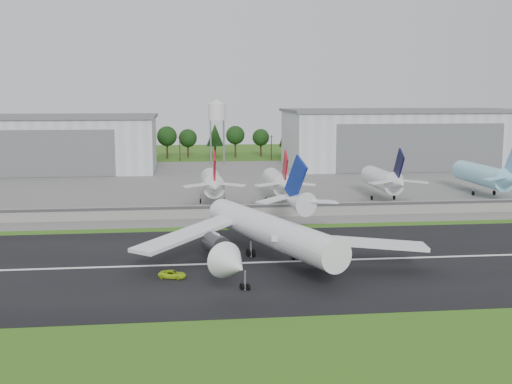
{
  "coord_description": "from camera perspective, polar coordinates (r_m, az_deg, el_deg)",
  "views": [
    {
      "loc": [
        -21.47,
        -106.95,
        31.58
      ],
      "look_at": [
        -4.23,
        40.0,
        9.0
      ],
      "focal_mm": 45.0,
      "sensor_mm": 36.0,
      "label": 1
    }
  ],
  "objects": [
    {
      "name": "main_airliner",
      "position": [
        120.66,
        1.2,
        -4.1
      ],
      "size": [
        53.53,
        57.34,
        18.17
      ],
      "rotation": [
        0.0,
        0.0,
        3.51
      ],
      "color": "white",
      "rests_on": "runway"
    },
    {
      "name": "utility_poles",
      "position": [
        309.32,
        -2.68,
        2.81
      ],
      "size": [
        230.0,
        3.0,
        12.0
      ],
      "primitive_type": null,
      "color": "black",
      "rests_on": "ground"
    },
    {
      "name": "parked_jet_navy",
      "position": [
        194.82,
        11.39,
        1.05
      ],
      "size": [
        7.36,
        31.29,
        16.81
      ],
      "color": "silver",
      "rests_on": "ground"
    },
    {
      "name": "hangar_east",
      "position": [
        289.1,
        12.86,
        4.7
      ],
      "size": [
        102.0,
        47.0,
        25.2
      ],
      "color": "silver",
      "rests_on": "ground"
    },
    {
      "name": "treeline",
      "position": [
        324.21,
        -2.87,
        3.08
      ],
      "size": [
        320.0,
        16.0,
        22.0
      ],
      "primitive_type": null,
      "color": "black",
      "rests_on": "ground"
    },
    {
      "name": "runway",
      "position": [
        123.02,
        3.61,
        -6.19
      ],
      "size": [
        320.0,
        60.0,
        0.1
      ],
      "primitive_type": "cube",
      "color": "black",
      "rests_on": "ground"
    },
    {
      "name": "runway_centerline",
      "position": [
        123.0,
        3.61,
        -6.17
      ],
      "size": [
        220.0,
        1.0,
        0.02
      ],
      "primitive_type": "cube",
      "color": "white",
      "rests_on": "runway"
    },
    {
      "name": "hangar_west",
      "position": [
        278.82,
        -18.84,
        4.11
      ],
      "size": [
        97.0,
        44.0,
        23.2
      ],
      "color": "silver",
      "rests_on": "ground"
    },
    {
      "name": "parked_jet_red_a",
      "position": [
        185.48,
        -3.89,
        0.81
      ],
      "size": [
        7.36,
        31.29,
        16.77
      ],
      "color": "silver",
      "rests_on": "ground"
    },
    {
      "name": "ground_vehicle",
      "position": [
        112.74,
        -7.43,
        -7.26
      ],
      "size": [
        5.26,
        3.67,
        1.33
      ],
      "primitive_type": "imported",
      "rotation": [
        0.0,
        0.0,
        1.23
      ],
      "color": "#AED318",
      "rests_on": "runway"
    },
    {
      "name": "water_tower",
      "position": [
        292.5,
        -3.49,
        7.29
      ],
      "size": [
        8.4,
        8.4,
        29.4
      ],
      "color": "#99999E",
      "rests_on": "ground"
    },
    {
      "name": "parked_jet_red_b",
      "position": [
        187.39,
        2.01,
        0.88
      ],
      "size": [
        7.36,
        31.29,
        16.67
      ],
      "color": "silver",
      "rests_on": "ground"
    },
    {
      "name": "apron",
      "position": [
        230.14,
        -1.28,
        0.8
      ],
      "size": [
        320.0,
        150.0,
        0.1
      ],
      "primitive_type": "cube",
      "color": "slate",
      "rests_on": "ground"
    },
    {
      "name": "parked_jet_skyblue",
      "position": [
        212.47,
        19.82,
        1.38
      ],
      "size": [
        7.36,
        37.29,
        17.08
      ],
      "color": "#8DD6F4",
      "rests_on": "ground"
    },
    {
      "name": "blast_fence",
      "position": [
        166.05,
        0.85,
        -1.65
      ],
      "size": [
        240.0,
        0.61,
        3.5
      ],
      "color": "gray",
      "rests_on": "ground"
    },
    {
      "name": "ground",
      "position": [
        113.57,
        4.51,
        -7.5
      ],
      "size": [
        600.0,
        600.0,
        0.0
      ],
      "primitive_type": "plane",
      "color": "#305A15",
      "rests_on": "ground"
    }
  ]
}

